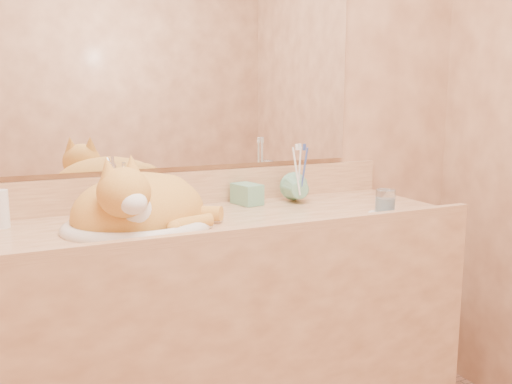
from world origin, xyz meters
name	(u,v)px	position (x,y,z in m)	size (l,w,h in m)	color
wall_back	(185,92)	(0.00, 1.00, 1.25)	(2.40, 0.02, 2.50)	#996445
vanity_counter	(216,344)	(0.00, 0.72, 0.42)	(1.60, 0.55, 0.85)	#A06C47
mirror	(185,51)	(0.00, 0.99, 1.39)	(1.30, 0.02, 0.80)	white
sink_basin	(138,205)	(-0.25, 0.70, 0.92)	(0.44, 0.37, 0.14)	white
faucet	(125,192)	(-0.25, 0.88, 0.93)	(0.04, 0.12, 0.17)	white
cat	(139,204)	(-0.24, 0.71, 0.92)	(0.43, 0.35, 0.23)	#C8822E
soap_dispenser	(256,183)	(0.21, 0.85, 0.93)	(0.07, 0.08, 0.17)	#6AAA89
toothbrush_cup	(300,191)	(0.36, 0.81, 0.90)	(0.11, 0.11, 0.10)	#6AAA89
toothbrushes	(301,169)	(0.36, 0.81, 0.98)	(0.04, 0.04, 0.22)	white
saucer	(385,214)	(0.53, 0.54, 0.85)	(0.11, 0.11, 0.01)	white
water_glass	(385,201)	(0.53, 0.54, 0.90)	(0.06, 0.06, 0.08)	silver
lotion_bottle	(1,209)	(-0.62, 0.88, 0.91)	(0.05, 0.05, 0.11)	white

